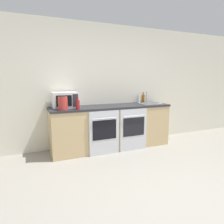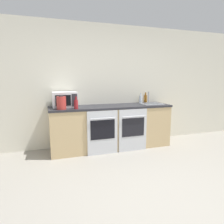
{
  "view_description": "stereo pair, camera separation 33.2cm",
  "coord_description": "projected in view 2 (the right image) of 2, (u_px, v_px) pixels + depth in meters",
  "views": [
    {
      "loc": [
        -1.57,
        -1.82,
        1.46
      ],
      "look_at": [
        0.02,
        1.98,
        0.77
      ],
      "focal_mm": 32.0,
      "sensor_mm": 36.0,
      "label": 1
    },
    {
      "loc": [
        -1.26,
        -1.93,
        1.46
      ],
      "look_at": [
        0.02,
        1.98,
        0.77
      ],
      "focal_mm": 32.0,
      "sensor_mm": 36.0,
      "label": 2
    }
  ],
  "objects": [
    {
      "name": "counter_back",
      "position": [
        111.0,
        127.0,
        4.22
      ],
      "size": [
        2.52,
        0.66,
        0.9
      ],
      "color": "tan",
      "rests_on": "ground_plane"
    },
    {
      "name": "kettle",
      "position": [
        61.0,
        103.0,
        3.62
      ],
      "size": [
        0.17,
        0.17,
        0.25
      ],
      "color": "#B2332D",
      "rests_on": "counter_back"
    },
    {
      "name": "oven_left",
      "position": [
        103.0,
        133.0,
        3.82
      ],
      "size": [
        0.6,
        0.06,
        0.86
      ],
      "color": "silver",
      "rests_on": "ground_plane"
    },
    {
      "name": "sink",
      "position": [
        151.0,
        103.0,
        4.4
      ],
      "size": [
        0.43,
        0.37,
        0.27
      ],
      "color": "#A8AAAF",
      "rests_on": "counter_back"
    },
    {
      "name": "ground_plane",
      "position": [
        161.0,
        199.0,
        2.44
      ],
      "size": [
        16.0,
        16.0,
        0.0
      ],
      "primitive_type": "plane",
      "color": "gray"
    },
    {
      "name": "bottle_amber",
      "position": [
        145.0,
        99.0,
        4.65
      ],
      "size": [
        0.07,
        0.07,
        0.24
      ],
      "color": "#8C5114",
      "rests_on": "counter_back"
    },
    {
      "name": "oven_right",
      "position": [
        133.0,
        130.0,
        4.01
      ],
      "size": [
        0.6,
        0.06,
        0.86
      ],
      "color": "silver",
      "rests_on": "ground_plane"
    },
    {
      "name": "bottle_clear",
      "position": [
        141.0,
        99.0,
        4.6
      ],
      "size": [
        0.08,
        0.08,
        0.23
      ],
      "color": "silver",
      "rests_on": "counter_back"
    },
    {
      "name": "microwave",
      "position": [
        65.0,
        99.0,
        3.92
      ],
      "size": [
        0.47,
        0.37,
        0.3
      ],
      "color": "silver",
      "rests_on": "counter_back"
    },
    {
      "name": "bottle_red",
      "position": [
        76.0,
        104.0,
        3.67
      ],
      "size": [
        0.07,
        0.07,
        0.23
      ],
      "color": "maroon",
      "rests_on": "counter_back"
    },
    {
      "name": "wall_back",
      "position": [
        106.0,
        86.0,
        4.4
      ],
      "size": [
        10.0,
        0.06,
        2.6
      ],
      "color": "silver",
      "rests_on": "ground_plane"
    }
  ]
}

